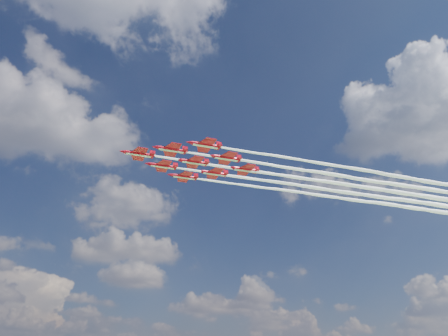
# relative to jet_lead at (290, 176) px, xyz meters

# --- Properties ---
(jet_lead) EXTENTS (126.12, 10.65, 3.09)m
(jet_lead) POSITION_rel_jet_lead_xyz_m (0.00, 0.00, 0.00)
(jet_lead) COLOR red
(jet_row2_port) EXTENTS (126.12, 10.65, 3.09)m
(jet_row2_port) POSITION_rel_jet_lead_xyz_m (9.78, -7.36, 0.00)
(jet_row2_port) COLOR red
(jet_row2_starb) EXTENTS (126.12, 10.65, 3.09)m
(jet_row2_starb) POSITION_rel_jet_lead_xyz_m (10.22, 6.74, 0.00)
(jet_row2_starb) COLOR red
(jet_row3_port) EXTENTS (126.12, 10.65, 3.09)m
(jet_row3_port) POSITION_rel_jet_lead_xyz_m (19.56, -14.71, 0.00)
(jet_row3_port) COLOR red
(jet_row3_centre) EXTENTS (126.12, 10.65, 3.09)m
(jet_row3_centre) POSITION_rel_jet_lead_xyz_m (20.00, -0.62, 0.00)
(jet_row3_centre) COLOR red
(jet_row3_starb) EXTENTS (126.12, 10.65, 3.09)m
(jet_row3_starb) POSITION_rel_jet_lead_xyz_m (20.43, 13.48, 0.00)
(jet_row3_starb) COLOR red
(jet_row4_port) EXTENTS (126.12, 10.65, 3.09)m
(jet_row4_port) POSITION_rel_jet_lead_xyz_m (29.78, -7.97, 0.00)
(jet_row4_port) COLOR red
(jet_row4_starb) EXTENTS (126.12, 10.65, 3.09)m
(jet_row4_starb) POSITION_rel_jet_lead_xyz_m (30.21, 6.13, 0.00)
(jet_row4_starb) COLOR red
(jet_tail) EXTENTS (126.12, 10.65, 3.09)m
(jet_tail) POSITION_rel_jet_lead_xyz_m (39.99, -1.23, 0.00)
(jet_tail) COLOR red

